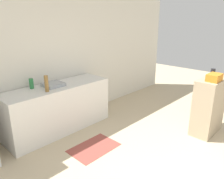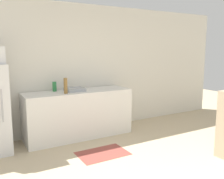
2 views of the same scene
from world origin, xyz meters
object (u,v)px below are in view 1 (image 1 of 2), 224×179
bottle_short (31,84)px  basket (214,77)px  jar (213,72)px  bottle_tall (46,84)px

bottle_short → basket: bearing=-47.6°
bottle_short → basket: 3.22m
bottle_short → jar: (2.60, -2.20, 0.13)m
bottle_tall → basket: 2.90m
bottle_tall → bottle_short: (-0.10, 0.35, -0.05)m
basket → jar: 0.46m
bottle_tall → basket: bearing=-44.3°
basket → bottle_short: bearing=132.4°
jar → bottle_short: bearing=139.7°
basket → jar: (0.42, 0.18, -0.00)m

